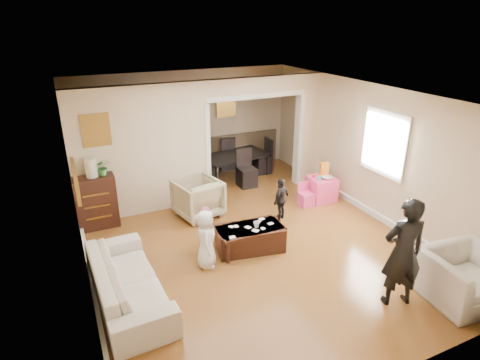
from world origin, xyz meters
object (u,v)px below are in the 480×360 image
armchair_back (198,198)px  child_toddler (281,199)px  play_table (321,189)px  child_kneel_b (205,228)px  sofa (127,281)px  cyan_cup (320,177)px  child_kneel_a (206,239)px  adult_person (403,253)px  coffee_cup (256,225)px  dining_table (236,166)px  coffee_table (250,238)px  table_lamp (91,167)px  dresser (96,202)px  armchair_front (465,277)px

armchair_back → child_toddler: child_toddler is taller
play_table → child_toddler: bearing=-161.8°
child_kneel_b → child_toddler: 1.81m
sofa → child_kneel_b: child_kneel_b is taller
armchair_back → cyan_cup: size_ratio=10.60×
play_table → child_kneel_a: child_kneel_a is taller
adult_person → child_kneel_b: size_ratio=1.95×
armchair_back → coffee_cup: bearing=94.2°
armchair_back → play_table: armchair_back is taller
dining_table → child_kneel_b: bearing=-132.0°
coffee_cup → coffee_table: bearing=153.4°
dining_table → child_kneel_b: (-1.86, -2.89, 0.13)m
armchair_back → table_lamp: (-1.89, 0.39, 0.82)m
child_kneel_b → sofa: bearing=108.2°
coffee_table → dining_table: 3.40m
table_lamp → child_kneel_b: 2.44m
armchair_back → child_kneel_a: child_kneel_a is taller
cyan_cup → child_kneel_b: (-2.91, -0.82, -0.15)m
coffee_table → child_toddler: bearing=35.5°
dresser → cyan_cup: (4.49, -0.86, 0.05)m
coffee_cup → adult_person: 2.40m
armchair_front → child_kneel_a: child_kneel_a is taller
armchair_front → dining_table: armchair_front is taller
dresser → coffee_cup: dresser is taller
table_lamp → child_kneel_a: table_lamp is taller
dresser → play_table: (4.59, -0.81, -0.25)m
coffee_table → play_table: 2.59m
dresser → coffee_cup: size_ratio=9.56×
sofa → coffee_table: 2.21m
armchair_front → cyan_cup: armchair_front is taller
table_lamp → coffee_cup: bearing=-40.4°
sofa → child_kneel_b: bearing=-64.2°
coffee_table → cyan_cup: size_ratio=14.26×
table_lamp → child_toddler: 3.63m
table_lamp → cyan_cup: (4.49, -0.86, -0.64)m
coffee_table → cyan_cup: 2.50m
armchair_front → adult_person: size_ratio=0.68×
sofa → dresser: (-0.12, 2.46, 0.19)m
sofa → armchair_back: bearing=-43.0°
armchair_front → coffee_table: bearing=137.5°
child_kneel_a → coffee_cup: bearing=-64.1°
table_lamp → dining_table: bearing=19.4°
sofa → table_lamp: (-0.12, 2.46, 0.89)m
sofa → child_kneel_b: (1.46, 0.78, 0.10)m
armchair_front → cyan_cup: 3.57m
adult_person → armchair_back: bearing=-50.0°
child_kneel_b → table_lamp: bearing=33.2°
child_kneel_b → armchair_back: bearing=-23.7°
dresser → adult_person: 5.43m
table_lamp → coffee_table: 3.18m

